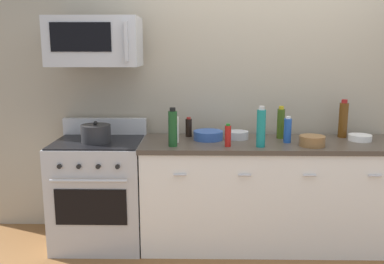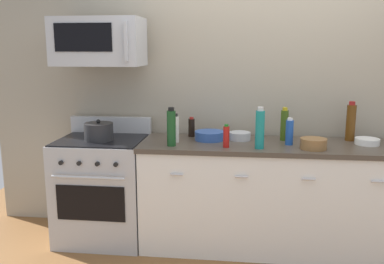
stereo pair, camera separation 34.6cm
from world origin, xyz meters
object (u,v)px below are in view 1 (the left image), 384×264
(bowl_steel_prep, at_px, (238,135))
(stockpot, at_px, (96,133))
(bowl_white_ceramic, at_px, (360,137))
(bottle_soy_sauce_dark, at_px, (189,127))
(range_oven, at_px, (100,191))
(bowl_blue_mixing, at_px, (208,135))
(bowl_wooden_salad, at_px, (312,141))
(bottle_wine_green, at_px, (173,128))
(bottle_soda_blue, at_px, (288,130))
(bottle_sparkling_teal, at_px, (261,128))
(bottle_hot_sauce_red, at_px, (228,136))
(bottle_olive_oil, at_px, (281,123))
(bottle_wine_amber, at_px, (343,119))
(microwave, at_px, (95,42))
(bottle_vinegar_white, at_px, (175,129))

(bowl_steel_prep, height_order, stockpot, stockpot)
(bowl_white_ceramic, bearing_deg, bottle_soy_sauce_dark, 174.42)
(range_oven, height_order, bottle_soy_sauce_dark, bottle_soy_sauce_dark)
(bowl_blue_mixing, relative_size, bowl_white_ceramic, 1.31)
(bowl_wooden_salad, height_order, bowl_steel_prep, bowl_wooden_salad)
(bottle_wine_green, bearing_deg, bottle_soda_blue, 9.04)
(bowl_blue_mixing, bearing_deg, bowl_steel_prep, 7.31)
(bottle_soda_blue, height_order, bottle_sparkling_teal, bottle_sparkling_teal)
(bottle_wine_green, bearing_deg, bottle_hot_sauce_red, -0.06)
(bowl_blue_mixing, bearing_deg, stockpot, -172.50)
(bowl_steel_prep, bearing_deg, bottle_olive_oil, 4.56)
(bottle_wine_amber, distance_m, bowl_steel_prep, 0.95)
(range_oven, bearing_deg, bowl_white_ceramic, 1.32)
(range_oven, distance_m, bottle_wine_amber, 2.23)
(bottle_hot_sauce_red, xyz_separation_m, bottle_wine_green, (-0.44, 0.00, 0.06))
(bottle_hot_sauce_red, distance_m, bottle_sparkling_teal, 0.27)
(bottle_hot_sauce_red, xyz_separation_m, bowl_white_ceramic, (1.15, 0.24, -0.06))
(bottle_wine_amber, distance_m, bottle_wine_green, 1.53)
(bottle_sparkling_teal, relative_size, bowl_blue_mixing, 1.29)
(range_oven, bearing_deg, bowl_steel_prep, 4.95)
(bottle_wine_amber, xyz_separation_m, bottle_sparkling_teal, (-0.78, -0.38, -0.00))
(bottle_olive_oil, bearing_deg, bowl_blue_mixing, -174.31)
(bottle_soda_blue, bearing_deg, range_oven, 178.81)
(bottle_sparkling_teal, height_order, stockpot, bottle_sparkling_teal)
(microwave, distance_m, bottle_wine_green, 0.97)
(bottle_wine_green, bearing_deg, range_oven, 164.22)
(bottle_vinegar_white, relative_size, bowl_wooden_salad, 1.17)
(bowl_wooden_salad, relative_size, bowl_white_ceramic, 1.06)
(bowl_steel_prep, bearing_deg, bottle_vinegar_white, -164.22)
(bowl_wooden_salad, xyz_separation_m, bowl_steel_prep, (-0.58, 0.26, -0.01))
(microwave, relative_size, bottle_wine_amber, 2.21)
(range_oven, xyz_separation_m, microwave, (0.00, 0.04, 1.28))
(range_oven, xyz_separation_m, bottle_wine_green, (0.65, -0.18, 0.60))
(bowl_wooden_salad, xyz_separation_m, bowl_white_ceramic, (0.47, 0.21, -0.02))
(bottle_vinegar_white, bearing_deg, bottle_soda_blue, 0.91)
(bottle_soda_blue, height_order, stockpot, bottle_soda_blue)
(bowl_blue_mixing, height_order, stockpot, stockpot)
(bottle_soy_sauce_dark, bearing_deg, bottle_sparkling_teal, -33.53)
(bottle_wine_amber, bearing_deg, stockpot, -173.53)
(bottle_wine_green, distance_m, bowl_white_ceramic, 1.61)
(range_oven, bearing_deg, bottle_wine_amber, 5.05)
(bottle_wine_amber, bearing_deg, bowl_steel_prep, -174.82)
(bottle_wine_green, distance_m, stockpot, 0.67)
(stockpot, bearing_deg, bowl_steel_prep, 7.46)
(bottle_olive_oil, bearing_deg, bottle_vinegar_white, -168.73)
(microwave, height_order, bowl_wooden_salad, microwave)
(bottle_wine_amber, height_order, bowl_blue_mixing, bottle_wine_amber)
(bowl_white_ceramic, relative_size, stockpot, 0.79)
(range_oven, bearing_deg, stockpot, -90.00)
(bottle_wine_green, relative_size, bottle_soy_sauce_dark, 1.79)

